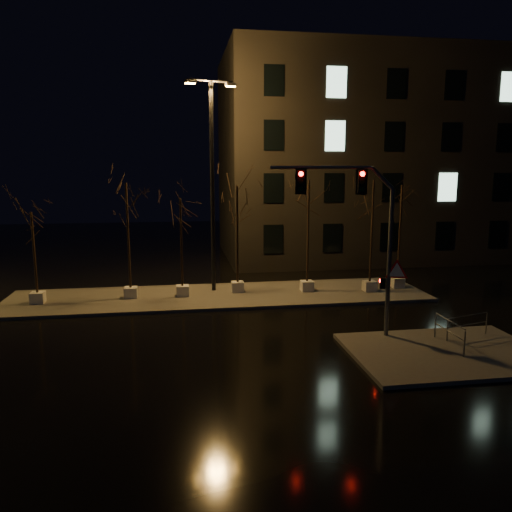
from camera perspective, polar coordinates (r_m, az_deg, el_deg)
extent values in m
plane|color=black|center=(20.86, -2.70, -8.92)|extent=(90.00, 90.00, 0.00)
cube|color=#4D4A45|center=(26.57, -4.12, -4.60)|extent=(22.00, 5.00, 0.15)
cube|color=#4D4A45|center=(19.92, 20.86, -10.29)|extent=(7.00, 5.00, 0.15)
cube|color=black|center=(40.93, 14.50, 10.73)|extent=(25.00, 12.00, 15.00)
cube|color=silver|center=(27.11, -23.67, -4.37)|extent=(0.65, 0.65, 0.55)
cylinder|color=black|center=(26.67, -24.01, 0.35)|extent=(0.11, 0.11, 3.98)
cube|color=silver|center=(26.64, -14.12, -4.06)|extent=(0.65, 0.65, 0.55)
cylinder|color=black|center=(26.10, -14.40, 2.23)|extent=(0.11, 0.11, 5.34)
cube|color=silver|center=(26.49, -8.39, -3.94)|extent=(0.65, 0.65, 0.55)
cylinder|color=black|center=(26.00, -8.53, 1.54)|extent=(0.11, 0.11, 4.57)
cube|color=silver|center=(27.10, -2.12, -3.53)|extent=(0.65, 0.65, 0.55)
cylinder|color=black|center=(26.57, -2.15, 2.49)|extent=(0.11, 0.11, 5.17)
cube|color=silver|center=(27.41, 5.85, -3.41)|extent=(0.65, 0.65, 0.55)
cylinder|color=black|center=(26.88, 5.96, 2.82)|extent=(0.11, 0.11, 5.45)
cube|color=silver|center=(27.94, 12.85, -3.36)|extent=(0.65, 0.65, 0.55)
cylinder|color=black|center=(27.42, 13.09, 2.75)|extent=(0.11, 0.11, 5.45)
cube|color=silver|center=(29.17, 15.84, -2.93)|extent=(0.65, 0.65, 0.55)
cylinder|color=black|center=(28.69, 16.11, 2.63)|extent=(0.11, 0.11, 5.15)
cylinder|color=#575A5E|center=(20.21, 14.97, -0.89)|extent=(0.17, 0.17, 5.82)
cylinder|color=#575A5E|center=(19.64, 7.37, 10.01)|extent=(3.78, 1.16, 0.14)
cube|color=black|center=(19.73, 12.01, 8.32)|extent=(0.34, 0.28, 0.87)
cube|color=black|center=(19.65, 5.16, 8.49)|extent=(0.34, 0.28, 0.87)
cube|color=black|center=(20.33, 14.28, -3.03)|extent=(0.25, 0.23, 0.44)
cone|color=red|center=(20.26, 15.77, -1.74)|extent=(0.98, 0.30, 1.01)
sphere|color=#FF0C07|center=(19.87, 15.43, 9.03)|extent=(0.17, 0.17, 0.17)
cylinder|color=black|center=(26.79, -5.01, 7.62)|extent=(0.22, 0.22, 11.03)
cylinder|color=black|center=(27.13, -5.20, 19.33)|extent=(2.36, 0.80, 0.11)
cube|color=#FFA432|center=(26.74, -7.54, 19.07)|extent=(0.62, 0.45, 0.22)
cube|color=#FFA432|center=(27.51, -2.92, 18.88)|extent=(0.62, 0.45, 0.22)
cylinder|color=#575A5E|center=(20.84, 21.03, -7.95)|extent=(0.05, 0.05, 0.86)
cylinder|color=#575A5E|center=(22.33, 24.84, -7.02)|extent=(0.05, 0.05, 0.86)
cylinder|color=#575A5E|center=(21.44, 23.09, -6.26)|extent=(2.02, 0.60, 0.04)
cylinder|color=#575A5E|center=(21.54, 23.02, -7.23)|extent=(2.02, 0.60, 0.04)
cylinder|color=#575A5E|center=(19.40, 22.73, -9.25)|extent=(0.05, 0.05, 0.94)
cylinder|color=#575A5E|center=(21.12, 19.81, -7.51)|extent=(0.05, 0.05, 0.94)
cylinder|color=#575A5E|center=(20.10, 21.30, -6.94)|extent=(0.06, 2.09, 0.04)
cylinder|color=#575A5E|center=(20.22, 21.22, -8.07)|extent=(0.06, 2.09, 0.04)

